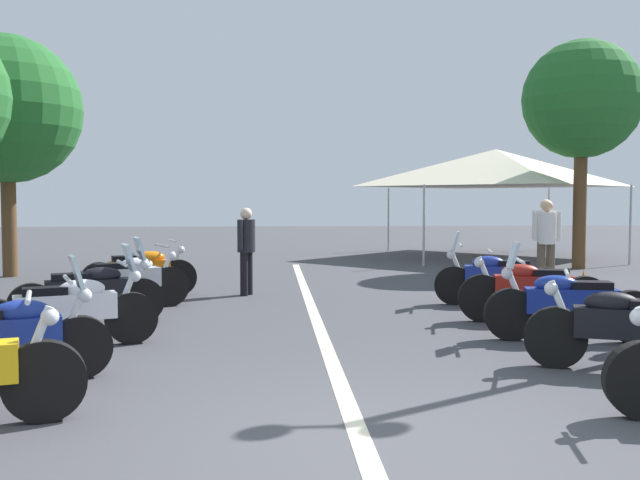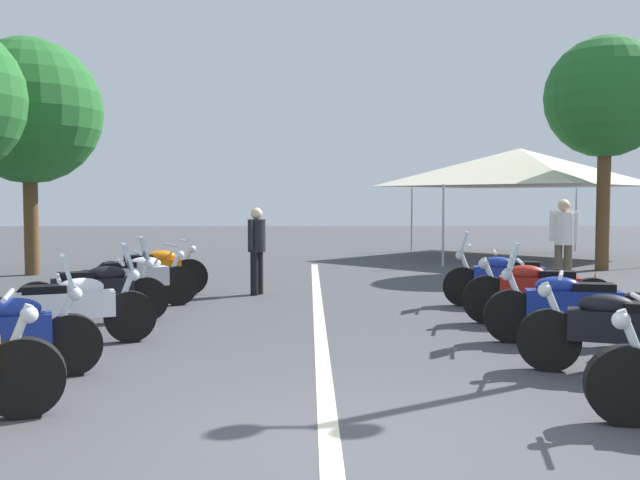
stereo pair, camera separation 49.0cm
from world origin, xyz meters
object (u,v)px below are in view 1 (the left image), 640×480
object	(u,v)px
motorcycle_left_row_4	(126,281)
motorcycle_left_row_3	(90,292)
event_tent	(496,168)
motorcycle_left_row_1	(5,337)
motorcycle_left_row_2	(69,309)
roadside_tree_0	(6,110)
traffic_cone_1	(583,290)
bystander_1	(545,234)
motorcycle_right_row_3	(532,290)
bystander_3	(246,244)
motorcycle_right_row_4	(497,277)
roadside_tree_2	(582,101)
bystander_4	(547,236)
motorcycle_left_row_5	(141,271)
motorcycle_right_row_1	(628,327)
motorcycle_right_row_2	(568,303)

from	to	relation	value
motorcycle_left_row_4	motorcycle_left_row_3	bearing A→B (deg)	-125.92
motorcycle_left_row_4	event_tent	bearing A→B (deg)	18.76
motorcycle_left_row_1	motorcycle_left_row_2	world-z (taller)	motorcycle_left_row_2
event_tent	motorcycle_left_row_1	bearing A→B (deg)	146.86
motorcycle_left_row_3	roadside_tree_0	bearing A→B (deg)	96.80
event_tent	traffic_cone_1	bearing A→B (deg)	169.98
motorcycle_left_row_2	bystander_1	size ratio (longest dim) A/B	1.17
motorcycle_right_row_3	motorcycle_left_row_4	bearing A→B (deg)	-2.51
bystander_3	roadside_tree_0	distance (m)	6.94
motorcycle_right_row_4	bystander_3	size ratio (longest dim) A/B	1.31
motorcycle_left_row_2	motorcycle_left_row_1	bearing A→B (deg)	-114.72
motorcycle_right_row_3	roadside_tree_0	world-z (taller)	roadside_tree_0
motorcycle_left_row_2	motorcycle_left_row_4	world-z (taller)	motorcycle_left_row_2
motorcycle_right_row_4	roadside_tree_2	bearing A→B (deg)	-111.62
roadside_tree_0	motorcycle_left_row_4	bearing A→B (deg)	-144.50
motorcycle_left_row_3	roadside_tree_0	xyz separation A→B (m)	(6.40, 3.36, 3.22)
motorcycle_right_row_3	bystander_4	size ratio (longest dim) A/B	1.20
motorcycle_left_row_2	roadside_tree_2	size ratio (longest dim) A/B	0.36
motorcycle_left_row_3	bystander_4	xyz separation A→B (m)	(3.83, -7.88, 0.54)
motorcycle_left_row_5	motorcycle_right_row_1	distance (m)	8.21
bystander_4	motorcycle_right_row_2	bearing A→B (deg)	-176.80
traffic_cone_1	bystander_1	xyz separation A→B (m)	(3.33, -0.70, 0.72)
bystander_3	bystander_4	bearing A→B (deg)	34.71
motorcycle_left_row_3	motorcycle_right_row_1	size ratio (longest dim) A/B	1.01
event_tent	motorcycle_left_row_5	bearing A→B (deg)	132.08
motorcycle_right_row_3	roadside_tree_0	bearing A→B (deg)	-22.29
bystander_3	event_tent	bearing A→B (deg)	74.48
traffic_cone_1	motorcycle_left_row_1	bearing A→B (deg)	119.10
bystander_4	roadside_tree_2	bearing A→B (deg)	-10.20
motorcycle_right_row_2	roadside_tree_2	distance (m)	10.31
motorcycle_right_row_1	motorcycle_right_row_4	bearing A→B (deg)	-70.41
motorcycle_right_row_1	bystander_3	distance (m)	7.18
motorcycle_left_row_4	motorcycle_left_row_1	bearing A→B (deg)	-120.59
motorcycle_left_row_5	bystander_3	bearing A→B (deg)	-14.35
motorcycle_left_row_5	event_tent	world-z (taller)	event_tent
motorcycle_left_row_5	event_tent	bearing A→B (deg)	22.49
motorcycle_left_row_2	roadside_tree_2	world-z (taller)	roadside_tree_2
motorcycle_left_row_2	motorcycle_right_row_3	distance (m)	6.09
motorcycle_right_row_4	traffic_cone_1	size ratio (longest dim) A/B	3.35
motorcycle_right_row_2	bystander_3	xyz separation A→B (m)	(4.44, 4.03, 0.45)
motorcycle_right_row_3	event_tent	xyz separation A→B (m)	(11.04, -3.02, 2.18)
motorcycle_left_row_4	traffic_cone_1	world-z (taller)	motorcycle_left_row_4
bystander_1	roadside_tree_2	xyz separation A→B (m)	(2.93, -2.02, 3.13)
motorcycle_left_row_3	bystander_3	world-z (taller)	bystander_3
bystander_3	event_tent	distance (m)	10.75
bystander_1	event_tent	distance (m)	6.80
bystander_1	motorcycle_left_row_2	bearing A→B (deg)	150.78
motorcycle_left_row_3	bystander_4	bearing A→B (deg)	5.02
motorcycle_left_row_3	roadside_tree_0	size ratio (longest dim) A/B	0.37
motorcycle_right_row_2	motorcycle_right_row_3	distance (m)	1.29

